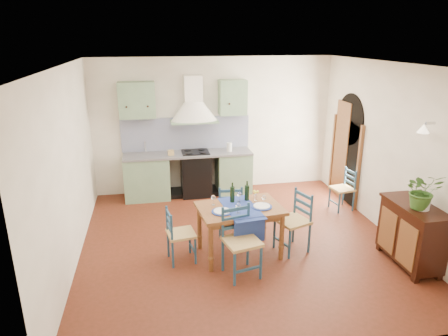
{
  "coord_description": "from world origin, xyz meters",
  "views": [
    {
      "loc": [
        -1.34,
        -5.63,
        3.18
      ],
      "look_at": [
        -0.21,
        0.3,
        1.18
      ],
      "focal_mm": 32.0,
      "sensor_mm": 36.0,
      "label": 1
    }
  ],
  "objects_px": {
    "potted_plant": "(423,191)",
    "sideboard": "(411,232)",
    "chair_near": "(241,241)",
    "dining_table": "(240,213)"
  },
  "relations": [
    {
      "from": "potted_plant",
      "to": "sideboard",
      "type": "bearing_deg",
      "value": 80.69
    },
    {
      "from": "chair_near",
      "to": "potted_plant",
      "type": "height_order",
      "value": "potted_plant"
    },
    {
      "from": "dining_table",
      "to": "potted_plant",
      "type": "distance_m",
      "value": 2.53
    },
    {
      "from": "dining_table",
      "to": "sideboard",
      "type": "xyz_separation_m",
      "value": [
        2.35,
        -0.73,
        -0.18
      ]
    },
    {
      "from": "chair_near",
      "to": "potted_plant",
      "type": "relative_size",
      "value": 1.89
    },
    {
      "from": "chair_near",
      "to": "sideboard",
      "type": "height_order",
      "value": "chair_near"
    },
    {
      "from": "potted_plant",
      "to": "chair_near",
      "type": "bearing_deg",
      "value": 172.53
    },
    {
      "from": "dining_table",
      "to": "potted_plant",
      "type": "bearing_deg",
      "value": -19.92
    },
    {
      "from": "chair_near",
      "to": "dining_table",
      "type": "bearing_deg",
      "value": 77.98
    },
    {
      "from": "potted_plant",
      "to": "dining_table",
      "type": "bearing_deg",
      "value": 160.08
    }
  ]
}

